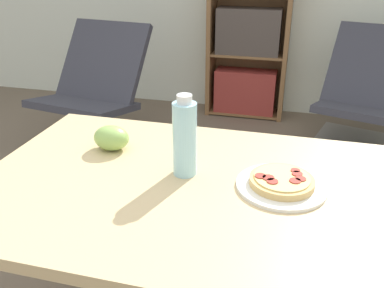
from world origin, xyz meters
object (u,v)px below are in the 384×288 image
(bookshelf, at_px, (249,28))
(pizza_on_plate, at_px, (282,183))
(lounge_chair_near, at_px, (94,109))
(grape_bunch, at_px, (112,138))
(lounge_chair_far, at_px, (366,116))
(drink_bottle, at_px, (185,138))

(bookshelf, bearing_deg, pizza_on_plate, -80.78)
(pizza_on_plate, distance_m, lounge_chair_near, 2.19)
(grape_bunch, bearing_deg, lounge_chair_far, 59.16)
(grape_bunch, height_order, lounge_chair_near, lounge_chair_near)
(grape_bunch, bearing_deg, pizza_on_plate, -10.88)
(grape_bunch, xyz_separation_m, lounge_chair_far, (1.09, 1.83, -0.51))
(grape_bunch, bearing_deg, lounge_chair_near, 120.41)
(lounge_chair_near, relative_size, lounge_chair_far, 0.96)
(grape_bunch, relative_size, lounge_chair_near, 0.13)
(drink_bottle, xyz_separation_m, bookshelf, (-0.13, 2.51, -0.11))
(pizza_on_plate, relative_size, bookshelf, 0.16)
(drink_bottle, relative_size, lounge_chair_far, 0.27)
(lounge_chair_far, bearing_deg, lounge_chair_near, -153.77)
(drink_bottle, bearing_deg, pizza_on_plate, -2.32)
(grape_bunch, distance_m, lounge_chair_far, 2.19)
(lounge_chair_near, xyz_separation_m, lounge_chair_far, (1.96, 0.35, 0.00))
(drink_bottle, bearing_deg, grape_bunch, 160.91)
(pizza_on_plate, xyz_separation_m, lounge_chair_far, (0.53, 1.93, -0.49))
(grape_bunch, distance_m, bookshelf, 2.42)
(lounge_chair_near, bearing_deg, bookshelf, 51.65)
(grape_bunch, xyz_separation_m, drink_bottle, (0.28, -0.10, 0.07))
(pizza_on_plate, relative_size, grape_bunch, 2.12)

